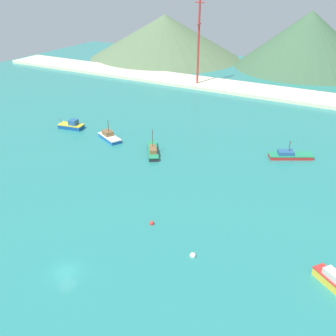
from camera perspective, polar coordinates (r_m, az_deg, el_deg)
ground at (r=83.43m, az=-0.66°, el=-2.83°), size 260.00×280.00×0.50m
fishing_boat_0 at (r=97.97m, az=-2.21°, el=2.52°), size 7.95×10.18×6.42m
fishing_boat_3 at (r=116.91m, az=-13.66°, el=5.96°), size 7.49×4.26×2.65m
fishing_boat_5 at (r=107.21m, az=-8.43°, el=4.47°), size 8.69×6.26×5.28m
fishing_boat_6 at (r=99.98m, az=17.06°, el=1.76°), size 10.67×7.82×4.37m
buoy_0 at (r=64.62m, az=3.59°, el=-12.42°), size 1.01×1.01×1.01m
buoy_1 at (r=71.72m, az=-2.35°, el=-7.93°), size 0.87×0.87×0.87m
beach_strip at (r=151.39m, az=14.39°, el=10.48°), size 247.00×16.41×1.20m
hill_west at (r=209.59m, az=-0.46°, el=18.38°), size 75.75×75.75×20.76m
hill_central at (r=196.04m, az=19.51°, el=16.94°), size 63.82×63.82×24.66m
radio_tower at (r=153.86m, az=4.43°, el=18.41°), size 3.68×2.94×36.80m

